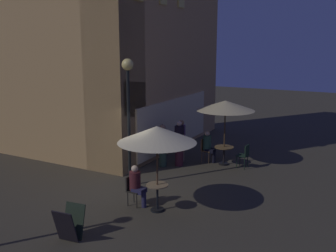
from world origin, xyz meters
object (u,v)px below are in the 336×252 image
cafe_table_0 (157,193)px  cafe_chair_0 (133,188)px  patio_umbrella_1 (225,106)px  patron_standing_4 (163,145)px  cafe_table_1 (224,151)px  patron_seated_0 (137,183)px  patron_standing_2 (181,140)px  cafe_chair_2 (245,154)px  street_lamp_near_corner (128,92)px  patron_standing_3 (179,144)px  patron_seated_1 (208,145)px  cafe_chair_1 (205,148)px  patio_umbrella_0 (157,135)px  menu_sandwich_board (70,224)px

cafe_table_0 → cafe_chair_0: cafe_chair_0 is taller
patio_umbrella_1 → patron_standing_4: (-1.33, 1.99, -1.49)m
patron_standing_4 → cafe_table_1: bearing=-30.6°
cafe_table_0 → patron_standing_4: size_ratio=0.47×
cafe_table_0 → patio_umbrella_1: (4.94, -0.16, 1.80)m
patron_seated_0 → patron_standing_2: (4.55, 0.81, 0.16)m
cafe_table_1 → cafe_chair_2: 0.85m
street_lamp_near_corner → cafe_table_1: size_ratio=5.63×
patron_standing_3 → cafe_table_1: bearing=-139.2°
cafe_table_1 → patron_standing_2: patron_standing_2 is taller
cafe_chair_0 → patron_standing_2: patron_standing_2 is taller
cafe_chair_0 → patron_standing_3: bearing=98.1°
patron_seated_1 → patron_standing_2: bearing=-158.0°
cafe_table_0 → patron_standing_4: bearing=26.8°
cafe_chair_1 → patio_umbrella_0: bearing=-81.5°
cafe_table_1 → patron_standing_4: bearing=123.9°
cafe_chair_0 → patron_standing_2: size_ratio=0.52×
cafe_table_1 → patron_standing_4: (-1.33, 1.99, 0.31)m
menu_sandwich_board → patron_standing_4: 6.14m
menu_sandwich_board → patio_umbrella_0: (2.47, -1.02, 1.80)m
street_lamp_near_corner → cafe_chair_2: street_lamp_near_corner is taller
patron_seated_0 → patron_standing_4: size_ratio=0.74×
patron_standing_2 → patron_seated_1: bearing=55.9°
cafe_chair_2 → patron_standing_2: size_ratio=0.55×
cafe_chair_0 → patron_standing_3: size_ratio=0.50×
cafe_chair_1 → patron_seated_1: 0.21m
patio_umbrella_0 → patron_standing_3: (3.99, 1.31, -1.34)m
cafe_chair_1 → patron_standing_4: (-1.35, 1.18, 0.27)m
patron_seated_0 → patron_standing_4: 3.77m
menu_sandwich_board → patron_standing_3: (6.46, 0.29, 0.46)m
patron_standing_2 → patron_standing_3: size_ratio=0.96×
cafe_table_1 → patron_seated_0: size_ratio=0.61×
street_lamp_near_corner → patron_seated_0: bearing=-139.5°
street_lamp_near_corner → patron_standing_3: street_lamp_near_corner is taller
street_lamp_near_corner → patron_seated_0: 2.97m
patron_standing_3 → street_lamp_near_corner: bearing=87.4°
cafe_chair_0 → patron_seated_1: patron_seated_1 is taller
patron_standing_2 → patron_seated_0: bearing=-44.9°
menu_sandwich_board → cafe_chair_1: (7.42, -0.38, 0.14)m
cafe_chair_1 → patron_standing_4: patron_standing_4 is taller
patron_seated_1 → patio_umbrella_0: bearing=-83.1°
patio_umbrella_0 → patio_umbrella_1: size_ratio=0.97×
cafe_chair_1 → patron_seated_1: bearing=0.0°
cafe_table_0 → cafe_chair_2: cafe_chair_2 is taller
patio_umbrella_1 → cafe_chair_1: bearing=88.9°
cafe_chair_1 → patron_standing_3: bearing=-123.5°
patron_seated_1 → patron_seated_0: bearing=-91.3°
cafe_table_0 → patron_seated_1: size_ratio=0.62×
street_lamp_near_corner → patron_seated_1: street_lamp_near_corner is taller
patio_umbrella_1 → cafe_table_1: bearing=-90.0°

